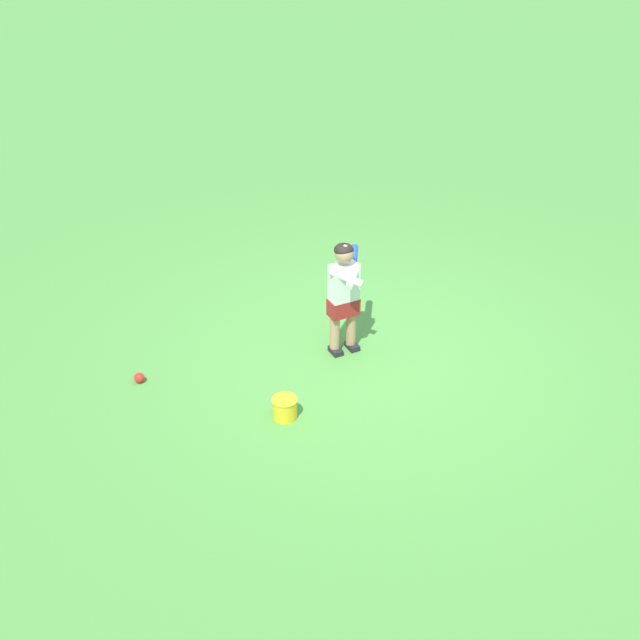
% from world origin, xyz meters
% --- Properties ---
extents(ground_plane, '(40.00, 40.00, 0.00)m').
position_xyz_m(ground_plane, '(0.00, 0.00, 0.00)').
color(ground_plane, '#519942').
extents(child_batter, '(0.46, 0.53, 1.08)m').
position_xyz_m(child_batter, '(0.26, 0.07, 0.65)').
color(child_batter, '#232328').
rests_on(child_batter, ground).
extents(play_ball_behind_batter, '(0.09, 0.09, 0.09)m').
position_xyz_m(play_ball_behind_batter, '(1.17, 1.70, 0.05)').
color(play_ball_behind_batter, red).
rests_on(play_ball_behind_batter, ground).
extents(toy_bucket, '(0.22, 0.22, 0.19)m').
position_xyz_m(toy_bucket, '(-0.10, 1.15, 0.10)').
color(toy_bucket, yellow).
rests_on(toy_bucket, ground).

